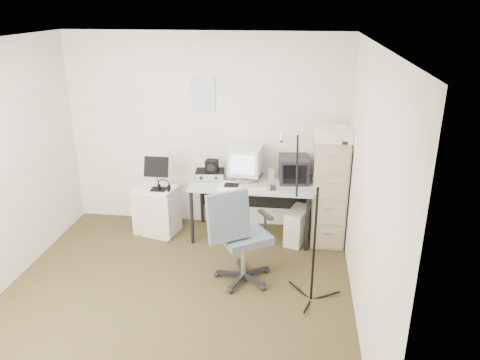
# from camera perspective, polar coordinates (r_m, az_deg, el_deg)

# --- Properties ---
(floor) EXTENTS (3.60, 3.60, 0.01)m
(floor) POSITION_cam_1_polar(r_m,az_deg,el_deg) (4.97, -7.97, -14.04)
(floor) COLOR #342B16
(floor) RESTS_ON ground
(ceiling) EXTENTS (3.60, 3.60, 0.01)m
(ceiling) POSITION_cam_1_polar(r_m,az_deg,el_deg) (4.09, -9.80, 16.08)
(ceiling) COLOR white
(ceiling) RESTS_ON ground
(wall_back) EXTENTS (3.60, 0.02, 2.50)m
(wall_back) POSITION_cam_1_polar(r_m,az_deg,el_deg) (6.03, -4.16, 5.80)
(wall_back) COLOR silver
(wall_back) RESTS_ON ground
(wall_front) EXTENTS (3.60, 0.02, 2.50)m
(wall_front) POSITION_cam_1_polar(r_m,az_deg,el_deg) (2.88, -18.74, -13.59)
(wall_front) COLOR silver
(wall_front) RESTS_ON ground
(wall_right) EXTENTS (0.02, 3.60, 2.50)m
(wall_right) POSITION_cam_1_polar(r_m,az_deg,el_deg) (4.25, 15.23, -1.59)
(wall_right) COLOR silver
(wall_right) RESTS_ON ground
(wall_calendar) EXTENTS (0.30, 0.02, 0.44)m
(wall_calendar) POSITION_cam_1_polar(r_m,az_deg,el_deg) (5.91, -4.51, 10.45)
(wall_calendar) COLOR white
(wall_calendar) RESTS_ON wall_back
(filing_cabinet) EXTENTS (0.40, 0.60, 1.30)m
(filing_cabinet) POSITION_cam_1_polar(r_m,az_deg,el_deg) (5.82, 10.80, -1.36)
(filing_cabinet) COLOR gray
(filing_cabinet) RESTS_ON floor
(printer) EXTENTS (0.43, 0.30, 0.16)m
(printer) POSITION_cam_1_polar(r_m,az_deg,el_deg) (5.55, 11.33, 5.50)
(printer) COLOR silver
(printer) RESTS_ON filing_cabinet
(desk) EXTENTS (1.50, 0.70, 0.73)m
(desk) POSITION_cam_1_polar(r_m,az_deg,el_deg) (5.92, 1.40, -3.59)
(desk) COLOR #9D9E93
(desk) RESTS_ON floor
(crt_monitor) EXTENTS (0.41, 0.43, 0.42)m
(crt_monitor) POSITION_cam_1_polar(r_m,az_deg,el_deg) (5.82, 0.70, 2.08)
(crt_monitor) COLOR silver
(crt_monitor) RESTS_ON desk
(crt_tv) EXTENTS (0.38, 0.40, 0.32)m
(crt_tv) POSITION_cam_1_polar(r_m,az_deg,el_deg) (5.80, 6.54, 1.32)
(crt_tv) COLOR black
(crt_tv) RESTS_ON desk
(desk_speaker) EXTENTS (0.09, 0.09, 0.13)m
(desk_speaker) POSITION_cam_1_polar(r_m,az_deg,el_deg) (5.86, 3.78, 0.69)
(desk_speaker) COLOR beige
(desk_speaker) RESTS_ON desk
(keyboard) EXTENTS (0.43, 0.23, 0.02)m
(keyboard) POSITION_cam_1_polar(r_m,az_deg,el_deg) (5.60, 1.12, -0.86)
(keyboard) COLOR silver
(keyboard) RESTS_ON desk
(mouse) EXTENTS (0.07, 0.11, 0.03)m
(mouse) POSITION_cam_1_polar(r_m,az_deg,el_deg) (5.58, 4.03, -0.94)
(mouse) COLOR black
(mouse) RESTS_ON desk
(radio_receiver) EXTENTS (0.39, 0.30, 0.10)m
(radio_receiver) POSITION_cam_1_polar(r_m,az_deg,el_deg) (5.91, -3.67, 0.69)
(radio_receiver) COLOR black
(radio_receiver) RESTS_ON desk
(radio_speaker) EXTENTS (0.16, 0.15, 0.15)m
(radio_speaker) POSITION_cam_1_polar(r_m,az_deg,el_deg) (5.84, -3.46, 1.75)
(radio_speaker) COLOR black
(radio_speaker) RESTS_ON radio_receiver
(papers) EXTENTS (0.22, 0.30, 0.02)m
(papers) POSITION_cam_1_polar(r_m,az_deg,el_deg) (5.64, -1.43, -0.75)
(papers) COLOR white
(papers) RESTS_ON desk
(pc_tower) EXTENTS (0.34, 0.50, 0.43)m
(pc_tower) POSITION_cam_1_polar(r_m,az_deg,el_deg) (5.89, 7.02, -5.53)
(pc_tower) COLOR silver
(pc_tower) RESTS_ON floor
(office_chair) EXTENTS (0.87, 0.87, 1.09)m
(office_chair) POSITION_cam_1_polar(r_m,az_deg,el_deg) (4.92, 0.42, -6.68)
(office_chair) COLOR #3F4751
(office_chair) RESTS_ON floor
(side_cart) EXTENTS (0.58, 0.50, 0.62)m
(side_cart) POSITION_cam_1_polar(r_m,az_deg,el_deg) (6.12, -10.11, -3.62)
(side_cart) COLOR silver
(side_cart) RESTS_ON floor
(music_stand) EXTENTS (0.34, 0.24, 0.45)m
(music_stand) POSITION_cam_1_polar(r_m,az_deg,el_deg) (5.85, -10.04, 0.84)
(music_stand) COLOR black
(music_stand) RESTS_ON side_cart
(headphones) EXTENTS (0.22, 0.22, 0.03)m
(headphones) POSITION_cam_1_polar(r_m,az_deg,el_deg) (5.86, -9.27, -0.85)
(headphones) COLOR black
(headphones) RESTS_ON side_cart
(mic_stand) EXTENTS (0.03, 0.03, 1.60)m
(mic_stand) POSITION_cam_1_polar(r_m,az_deg,el_deg) (4.54, 9.17, -5.85)
(mic_stand) COLOR black
(mic_stand) RESTS_ON floor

